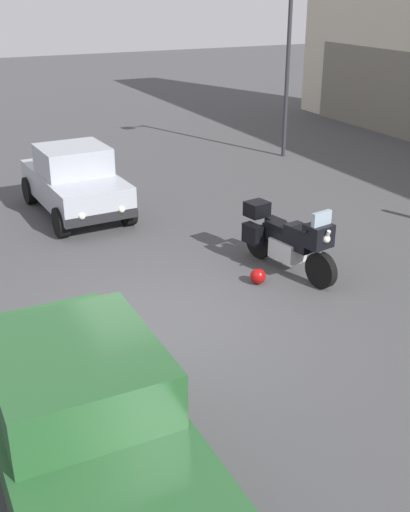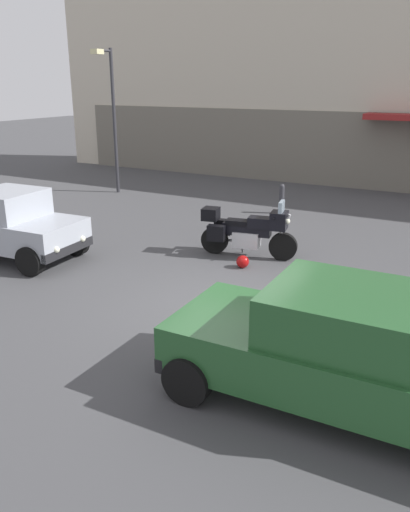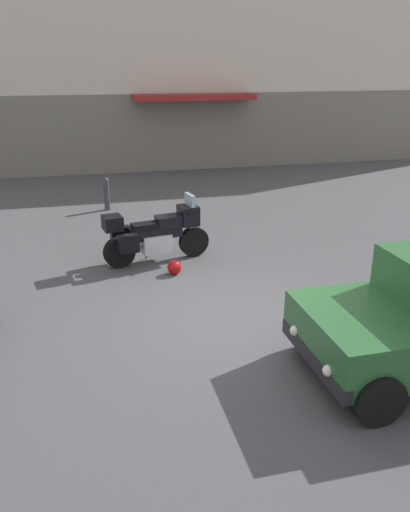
# 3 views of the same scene
# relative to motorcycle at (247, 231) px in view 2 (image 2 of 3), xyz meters

# --- Properties ---
(ground_plane) EXTENTS (80.00, 80.00, 0.00)m
(ground_plane) POSITION_rel_motorcycle_xyz_m (0.89, -2.90, -0.62)
(ground_plane) COLOR #424244
(building_facade_rear) EXTENTS (28.57, 3.40, 9.44)m
(building_facade_rear) POSITION_rel_motorcycle_xyz_m (0.89, 10.52, 4.05)
(building_facade_rear) COLOR beige
(building_facade_rear) RESTS_ON ground
(motorcycle) EXTENTS (2.25, 0.95, 1.36)m
(motorcycle) POSITION_rel_motorcycle_xyz_m (0.00, 0.00, 0.00)
(motorcycle) COLOR black
(motorcycle) RESTS_ON ground
(helmet) EXTENTS (0.28, 0.28, 0.28)m
(helmet) POSITION_rel_motorcycle_xyz_m (0.25, -0.75, -0.48)
(helmet) COLOR #990C0C
(helmet) RESTS_ON ground
(car_sedan_far) EXTENTS (4.59, 1.92, 1.56)m
(car_sedan_far) POSITION_rel_motorcycle_xyz_m (3.47, -4.78, 0.16)
(car_sedan_far) COLOR #235128
(car_sedan_far) RESTS_ON ground
(car_compact_side) EXTENTS (3.54, 1.86, 1.56)m
(car_compact_side) POSITION_rel_motorcycle_xyz_m (-4.74, -2.61, 0.15)
(car_compact_side) COLOR #9EA3AD
(car_compact_side) RESTS_ON ground
(streetlamp_curbside) EXTENTS (0.28, 0.94, 4.93)m
(streetlamp_curbside) POSITION_rel_motorcycle_xyz_m (-7.11, 4.32, 2.37)
(streetlamp_curbside) COLOR #2D2D33
(streetlamp_curbside) RESTS_ON ground
(bollard_curbside) EXTENTS (0.16, 0.16, 0.92)m
(bollard_curbside) POSITION_rel_motorcycle_xyz_m (-0.72, 4.26, -0.14)
(bollard_curbside) COLOR #333338
(bollard_curbside) RESTS_ON ground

